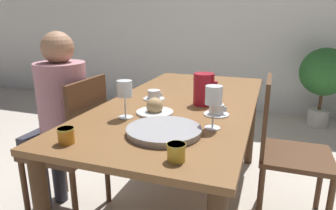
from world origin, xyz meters
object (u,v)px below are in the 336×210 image
(chair_opposite, at_px, (284,147))
(jam_jar_amber, at_px, (66,135))
(wine_glass_water, at_px, (125,90))
(teacup_near_person, at_px, (217,110))
(bread_plate, at_px, (155,108))
(wine_glass_juice, at_px, (214,98))
(teacup_across, at_px, (154,95))
(chair_person_side, at_px, (74,145))
(red_pitcher, at_px, (204,89))
(jam_jar_red, at_px, (176,152))
(serving_tray, at_px, (164,131))
(potted_plant, at_px, (324,75))
(person_seated, at_px, (60,111))

(chair_opposite, height_order, jam_jar_amber, chair_opposite)
(wine_glass_water, height_order, jam_jar_amber, wine_glass_water)
(teacup_near_person, bearing_deg, bread_plate, -165.46)
(wine_glass_juice, bearing_deg, chair_opposite, 56.17)
(teacup_across, bearing_deg, chair_person_side, -149.08)
(red_pitcher, distance_m, wine_glass_water, 0.50)
(teacup_across, height_order, jam_jar_red, jam_jar_red)
(jam_jar_amber, height_order, jam_jar_red, same)
(teacup_near_person, height_order, jam_jar_amber, jam_jar_amber)
(chair_person_side, bearing_deg, serving_tray, -111.20)
(potted_plant, bearing_deg, red_pitcher, -113.81)
(chair_person_side, xyz_separation_m, wine_glass_juice, (0.90, -0.13, 0.42))
(serving_tray, xyz_separation_m, jam_jar_amber, (-0.34, -0.23, 0.02))
(jam_jar_amber, bearing_deg, wine_glass_juice, 34.82)
(potted_plant, bearing_deg, jam_jar_red, -106.80)
(person_seated, height_order, wine_glass_juice, person_seated)
(chair_opposite, bearing_deg, wine_glass_juice, -33.83)
(teacup_across, relative_size, bread_plate, 0.67)
(potted_plant, bearing_deg, chair_person_side, -125.48)
(red_pitcher, bearing_deg, wine_glass_juice, -70.94)
(serving_tray, relative_size, potted_plant, 0.36)
(red_pitcher, distance_m, bread_plate, 0.34)
(wine_glass_water, distance_m, teacup_near_person, 0.50)
(jam_jar_red, bearing_deg, teacup_near_person, 86.16)
(chair_opposite, relative_size, serving_tray, 2.73)
(bread_plate, height_order, jam_jar_red, bread_plate)
(jam_jar_amber, bearing_deg, serving_tray, 33.71)
(red_pitcher, relative_size, teacup_near_person, 1.40)
(chair_person_side, relative_size, red_pitcher, 4.87)
(wine_glass_water, distance_m, jam_jar_amber, 0.40)
(jam_jar_amber, bearing_deg, chair_opposite, 45.37)
(potted_plant, bearing_deg, wine_glass_water, -116.79)
(jam_jar_red, bearing_deg, wine_glass_water, 136.28)
(teacup_near_person, bearing_deg, serving_tray, -115.97)
(person_seated, height_order, wine_glass_water, person_seated)
(teacup_across, bearing_deg, chair_opposite, 9.43)
(person_seated, height_order, potted_plant, person_seated)
(bread_plate, bearing_deg, teacup_near_person, 14.54)
(chair_opposite, relative_size, wine_glass_juice, 4.53)
(wine_glass_water, bearing_deg, jam_jar_red, -43.72)
(chair_opposite, height_order, jam_jar_red, chair_opposite)
(chair_opposite, height_order, teacup_across, chair_opposite)
(chair_person_side, height_order, jam_jar_red, chair_person_side)
(chair_person_side, bearing_deg, wine_glass_water, -105.82)
(chair_person_side, bearing_deg, teacup_across, -59.08)
(wine_glass_juice, distance_m, teacup_near_person, 0.24)
(red_pitcher, xyz_separation_m, jam_jar_amber, (-0.40, -0.75, -0.06))
(wine_glass_juice, xyz_separation_m, potted_plant, (0.82, 2.54, -0.29))
(person_seated, distance_m, serving_tray, 0.84)
(person_seated, xyz_separation_m, jam_jar_amber, (0.45, -0.51, 0.09))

